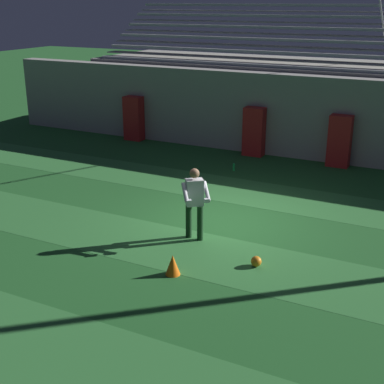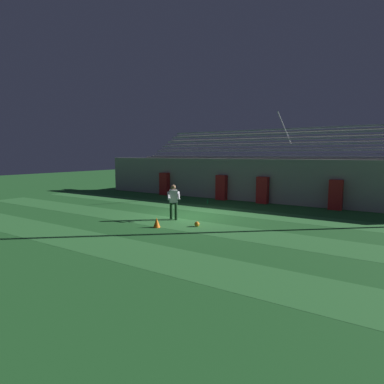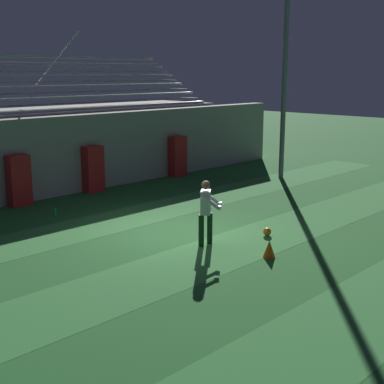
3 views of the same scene
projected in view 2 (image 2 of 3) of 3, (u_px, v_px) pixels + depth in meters
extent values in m
plane|color=#236028|center=(191.00, 216.00, 16.21)|extent=(80.00, 80.00, 0.00)
cube|color=#337A38|center=(97.00, 243.00, 11.23)|extent=(28.00, 2.06, 0.01)
cube|color=#337A38|center=(169.00, 222.00, 14.65)|extent=(28.00, 2.06, 0.01)
cube|color=#337A38|center=(213.00, 209.00, 18.07)|extent=(28.00, 2.06, 0.01)
cube|color=#999691|center=(245.00, 180.00, 21.44)|extent=(24.00, 0.60, 2.80)
cube|color=#B21E1E|center=(221.00, 187.00, 21.85)|extent=(0.71, 0.44, 1.69)
cube|color=#B21E1E|center=(263.00, 190.00, 20.25)|extent=(0.71, 0.44, 1.69)
cube|color=#B21E1E|center=(165.00, 184.00, 24.54)|extent=(0.71, 0.44, 1.69)
cube|color=#B21E1E|center=(336.00, 195.00, 17.91)|extent=(0.71, 0.44, 1.69)
cube|color=#999691|center=(260.00, 177.00, 23.68)|extent=(18.00, 4.60, 2.90)
cube|color=#A8AAB2|center=(250.00, 156.00, 21.88)|extent=(17.10, 0.36, 0.10)
cube|color=#999691|center=(249.00, 160.00, 21.74)|extent=(17.10, 0.60, 0.04)
cube|color=#A8AAB2|center=(254.00, 151.00, 22.42)|extent=(17.10, 0.36, 0.10)
cube|color=#999691|center=(253.00, 154.00, 22.28)|extent=(17.10, 0.60, 0.04)
cube|color=#A8AAB2|center=(258.00, 145.00, 22.95)|extent=(17.10, 0.36, 0.10)
cube|color=#999691|center=(257.00, 148.00, 22.81)|extent=(17.10, 0.60, 0.04)
cube|color=#A8AAB2|center=(262.00, 140.00, 23.48)|extent=(17.10, 0.36, 0.10)
cube|color=#999691|center=(260.00, 143.00, 23.35)|extent=(17.10, 0.60, 0.04)
cube|color=#A8AAB2|center=(265.00, 135.00, 24.02)|extent=(17.10, 0.36, 0.10)
cube|color=#999691|center=(264.00, 138.00, 23.88)|extent=(17.10, 0.60, 0.04)
cube|color=#A8AAB2|center=(269.00, 130.00, 24.55)|extent=(17.10, 0.36, 0.10)
cube|color=#999691|center=(268.00, 133.00, 24.41)|extent=(17.10, 0.60, 0.04)
cylinder|color=#A8AAB2|center=(285.00, 129.00, 21.87)|extent=(0.06, 3.33, 2.05)
cylinder|color=#143319|center=(176.00, 211.00, 15.17)|extent=(0.20, 0.20, 0.82)
cylinder|color=#143319|center=(171.00, 211.00, 15.35)|extent=(0.20, 0.20, 0.82)
cube|color=silver|center=(173.00, 196.00, 15.17)|extent=(0.45, 0.43, 0.60)
sphere|color=brown|center=(173.00, 187.00, 15.12)|extent=(0.22, 0.22, 0.22)
cylinder|color=silver|center=(179.00, 196.00, 15.05)|extent=(0.37, 0.43, 0.37)
cylinder|color=silver|center=(168.00, 196.00, 15.01)|extent=(0.37, 0.43, 0.37)
cube|color=silver|center=(178.00, 199.00, 14.87)|extent=(0.15, 0.15, 0.08)
cube|color=silver|center=(169.00, 199.00, 14.83)|extent=(0.15, 0.15, 0.08)
sphere|color=orange|center=(197.00, 224.00, 13.81)|extent=(0.22, 0.22, 0.22)
cone|color=orange|center=(157.00, 223.00, 13.65)|extent=(0.30, 0.30, 0.42)
cylinder|color=green|center=(208.00, 202.00, 20.24)|extent=(0.07, 0.07, 0.24)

